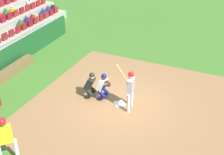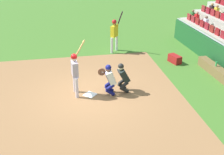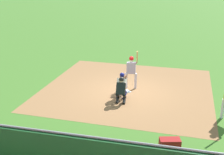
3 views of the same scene
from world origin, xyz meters
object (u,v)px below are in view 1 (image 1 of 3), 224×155
Objects in this scene: catcher_crouching at (103,85)px; home_plate_marker at (120,103)px; home_plate_umpire at (90,84)px; dugout_bench at (7,74)px; on_deck_batter at (4,135)px; batter_at_plate at (130,86)px.

home_plate_marker is at bearing 86.42° from catcher_crouching.
catcher_crouching is 1.02× the size of home_plate_umpire.
catcher_crouching is at bearing 91.12° from dugout_bench.
on_deck_batter is at bearing -8.66° from home_plate_umpire.
home_plate_marker is 0.12× the size of dugout_bench.
home_plate_marker is at bearing 91.14° from home_plate_umpire.
on_deck_batter reaches higher than dugout_bench.
on_deck_batter reaches higher than home_plate_umpire.
home_plate_marker is 1.06m from catcher_crouching.
home_plate_umpire is (0.03, -1.37, 0.68)m from home_plate_marker.
batter_at_plate is 6.55m from dugout_bench.
home_plate_umpire is 4.73m from on_deck_batter.
on_deck_batter is at bearing -23.90° from home_plate_marker.
home_plate_marker is at bearing -108.80° from batter_at_plate.
dugout_bench is 1.69× the size of on_deck_batter.
home_plate_umpire is at bearing -94.63° from batter_at_plate.
batter_at_plate is 0.57× the size of dugout_bench.
catcher_crouching is 0.58m from home_plate_umpire.
catcher_crouching is (-0.23, -1.32, -0.38)m from batter_at_plate.
dugout_bench is at bearing -91.14° from batter_at_plate.
home_plate_marker is at bearing 90.50° from dugout_bench.
catcher_crouching is 0.34× the size of dugout_bench.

